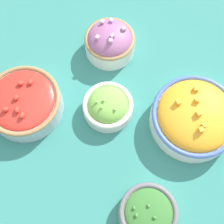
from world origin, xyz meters
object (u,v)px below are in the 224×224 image
object	(u,v)px
bowl_squash	(195,117)
bowl_broccoli	(148,213)
bowl_cherry_tomatoes	(24,102)
bowl_lettuce	(108,106)
bowl_red_onion	(110,41)

from	to	relation	value
bowl_squash	bowl_broccoli	bearing A→B (deg)	99.99
bowl_cherry_tomatoes	bowl_broccoli	distance (m)	0.40
bowl_lettuce	bowl_cherry_tomatoes	world-z (taller)	bowl_cherry_tomatoes
bowl_broccoli	bowl_lettuce	bearing A→B (deg)	-32.02
bowl_lettuce	bowl_squash	distance (m)	0.22
bowl_squash	bowl_broccoli	world-z (taller)	bowl_squash
bowl_lettuce	bowl_cherry_tomatoes	size ratio (longest dim) A/B	0.67
bowl_lettuce	bowl_squash	bearing A→B (deg)	-150.36
bowl_red_onion	bowl_cherry_tomatoes	size ratio (longest dim) A/B	0.72
bowl_red_onion	bowl_cherry_tomatoes	xyz separation A→B (m)	(0.06, 0.27, -0.00)
bowl_cherry_tomatoes	bowl_broccoli	size ratio (longest dim) A/B	1.43
bowl_red_onion	bowl_broccoli	bearing A→B (deg)	139.65
bowl_squash	bowl_red_onion	xyz separation A→B (m)	(0.30, -0.04, 0.00)
bowl_red_onion	bowl_broccoli	size ratio (longest dim) A/B	1.03
bowl_cherry_tomatoes	bowl_red_onion	bearing A→B (deg)	-102.11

